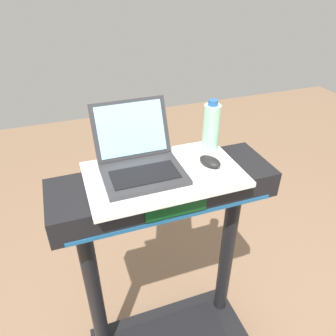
{
  "coord_description": "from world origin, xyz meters",
  "views": [
    {
      "loc": [
        -0.34,
        -0.29,
        1.85
      ],
      "look_at": [
        0.0,
        0.65,
        1.21
      ],
      "focal_mm": 34.61,
      "sensor_mm": 36.0,
      "label": 1
    }
  ],
  "objects": [
    {
      "name": "laptop",
      "position": [
        -0.08,
        0.75,
        1.2
      ],
      "size": [
        0.31,
        0.33,
        0.23
      ],
      "rotation": [
        0.0,
        0.0,
        0.01
      ],
      "color": "#2D2D30",
      "rests_on": "desk_board"
    },
    {
      "name": "desk_board",
      "position": [
        0.0,
        0.7,
        1.15
      ],
      "size": [
        0.6,
        0.37,
        0.02
      ],
      "primitive_type": "cube",
      "color": "white",
      "rests_on": "treadmill_base"
    },
    {
      "name": "computer_mouse",
      "position": [
        0.19,
        0.69,
        1.17
      ],
      "size": [
        0.09,
        0.12,
        0.03
      ],
      "primitive_type": "ellipsoid",
      "rotation": [
        0.0,
        0.0,
        0.38
      ],
      "color": "black",
      "rests_on": "desk_board"
    },
    {
      "name": "water_bottle",
      "position": [
        0.24,
        0.8,
        1.26
      ],
      "size": [
        0.07,
        0.07,
        0.23
      ],
      "color": "#9EDBB2",
      "rests_on": "desk_board"
    }
  ]
}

